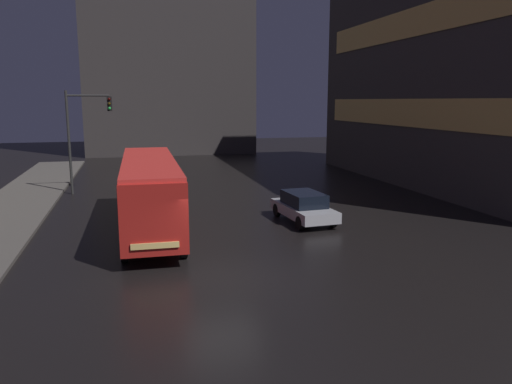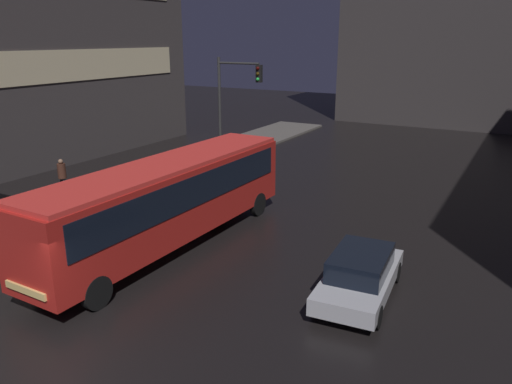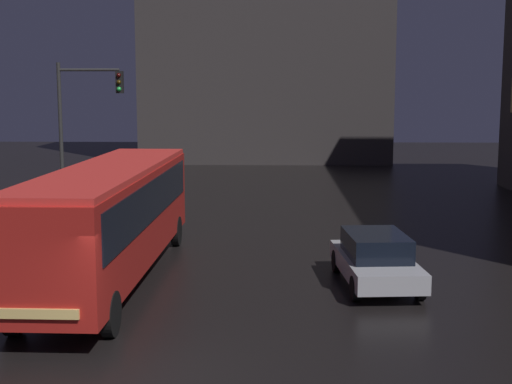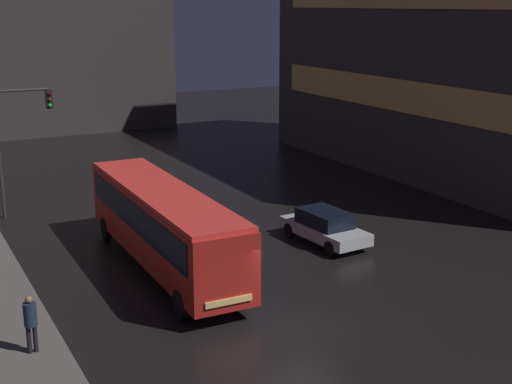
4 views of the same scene
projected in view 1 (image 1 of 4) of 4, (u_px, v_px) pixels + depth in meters
The scene contains 6 objects.
ground_plane at pixel (222, 277), 16.55m from camera, with size 120.00×120.00×0.00m, color black.
building_right_block at pixel (467, 65), 34.25m from camera, with size 10.07×25.46×16.42m.
building_far_backdrop at pixel (166, 49), 56.57m from camera, with size 18.07×12.00×23.04m.
bus_near at pixel (150, 187), 22.36m from camera, with size 2.56×11.99×3.21m.
car_taxi at pixel (304, 206), 24.08m from camera, with size 2.15×4.44×1.43m.
traffic_light_main at pixel (83, 126), 30.70m from camera, with size 2.74×0.35×6.38m.
Camera 1 is at (-2.78, -15.56, 5.77)m, focal length 35.00 mm.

